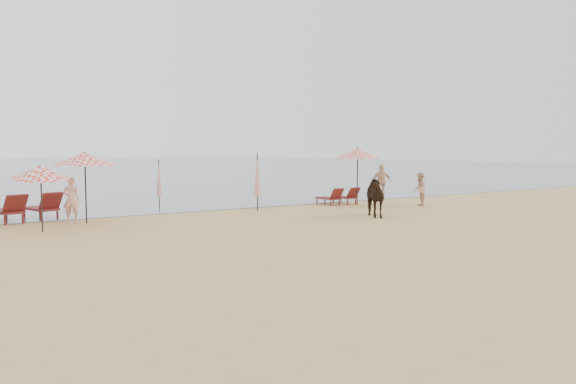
% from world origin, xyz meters
% --- Properties ---
extents(ground, '(120.00, 120.00, 0.00)m').
position_xyz_m(ground, '(0.00, 0.00, 0.00)').
color(ground, tan).
rests_on(ground, ground).
extents(sea, '(160.00, 140.00, 0.06)m').
position_xyz_m(sea, '(0.00, 80.00, 0.00)').
color(sea, '#51606B').
rests_on(sea, ground).
extents(lounger_cluster_left, '(3.61, 2.68, 0.71)m').
position_xyz_m(lounger_cluster_left, '(-8.19, 10.36, 0.49)').
color(lounger_cluster_left, '#5B1615').
rests_on(lounger_cluster_left, ground).
extents(lounger_cluster_right, '(1.54, 1.48, 0.55)m').
position_xyz_m(lounger_cluster_right, '(5.53, 9.16, 0.38)').
color(lounger_cluster_right, '#5B1615').
rests_on(lounger_cluster_right, ground).
extents(umbrella_open_left_a, '(2.20, 2.20, 2.51)m').
position_xyz_m(umbrella_open_left_a, '(-5.92, 8.82, 2.25)').
color(umbrella_open_left_a, black).
rests_on(umbrella_open_left_a, ground).
extents(umbrella_open_left_b, '(1.70, 1.74, 2.17)m').
position_xyz_m(umbrella_open_left_b, '(-7.58, 7.46, 1.88)').
color(umbrella_open_left_b, black).
rests_on(umbrella_open_left_b, ground).
extents(umbrella_open_right, '(2.17, 2.17, 2.65)m').
position_xyz_m(umbrella_open_right, '(6.10, 8.53, 2.39)').
color(umbrella_open_right, black).
rests_on(umbrella_open_right, ground).
extents(umbrella_closed_left, '(0.26, 0.26, 2.12)m').
position_xyz_m(umbrella_closed_left, '(-2.08, 12.07, 1.30)').
color(umbrella_closed_left, black).
rests_on(umbrella_closed_left, ground).
extents(umbrella_closed_right, '(0.29, 0.29, 2.42)m').
position_xyz_m(umbrella_closed_right, '(1.06, 8.99, 1.49)').
color(umbrella_closed_right, black).
rests_on(umbrella_closed_right, ground).
extents(cow, '(1.49, 1.99, 1.53)m').
position_xyz_m(cow, '(3.71, 4.84, 0.76)').
color(cow, black).
rests_on(cow, ground).
extents(beachgoer_left, '(0.67, 0.55, 1.59)m').
position_xyz_m(beachgoer_left, '(-6.22, 9.70, 0.80)').
color(beachgoer_left, '#DBA489').
rests_on(beachgoer_left, ground).
extents(beachgoer_right_a, '(0.94, 0.92, 1.53)m').
position_xyz_m(beachgoer_right_a, '(8.23, 6.69, 0.76)').
color(beachgoer_right_a, tan).
rests_on(beachgoer_right_a, ground).
extents(beachgoer_right_b, '(1.13, 0.89, 1.80)m').
position_xyz_m(beachgoer_right_b, '(9.21, 10.29, 0.90)').
color(beachgoer_right_b, tan).
rests_on(beachgoer_right_b, ground).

